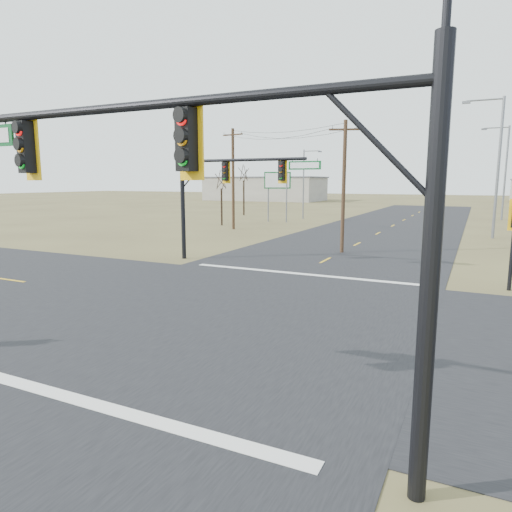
{
  "coord_description": "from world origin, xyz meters",
  "views": [
    {
      "loc": [
        8.03,
        -14.16,
        4.73
      ],
      "look_at": [
        0.68,
        1.0,
        1.96
      ],
      "focal_mm": 32.0,
      "sensor_mm": 36.0,
      "label": 1
    }
  ],
  "objects_px": {
    "mast_arm_near": "(195,174)",
    "utility_pole_far": "(233,178)",
    "highway_sign": "(277,186)",
    "bare_tree_a": "(221,180)",
    "mast_arm_far": "(228,181)",
    "streetlight_c": "(305,180)",
    "streetlight_a": "(496,160)",
    "bare_tree_b": "(244,173)",
    "streetlight_b": "(504,168)",
    "utility_pole_near": "(344,185)"
  },
  "relations": [
    {
      "from": "mast_arm_near",
      "to": "mast_arm_far",
      "type": "height_order",
      "value": "mast_arm_near"
    },
    {
      "from": "mast_arm_far",
      "to": "streetlight_c",
      "type": "xyz_separation_m",
      "value": [
        -6.78,
        31.84,
        0.12
      ]
    },
    {
      "from": "utility_pole_near",
      "to": "bare_tree_a",
      "type": "distance_m",
      "value": 21.39
    },
    {
      "from": "streetlight_a",
      "to": "bare_tree_a",
      "type": "relative_size",
      "value": 1.85
    },
    {
      "from": "utility_pole_far",
      "to": "bare_tree_b",
      "type": "xyz_separation_m",
      "value": [
        -7.8,
        17.3,
        0.85
      ]
    },
    {
      "from": "highway_sign",
      "to": "bare_tree_a",
      "type": "bearing_deg",
      "value": -137.88
    },
    {
      "from": "streetlight_a",
      "to": "streetlight_c",
      "type": "bearing_deg",
      "value": 151.12
    },
    {
      "from": "utility_pole_far",
      "to": "highway_sign",
      "type": "xyz_separation_m",
      "value": [
        0.67,
        9.47,
        -0.94
      ]
    },
    {
      "from": "highway_sign",
      "to": "utility_pole_far",
      "type": "bearing_deg",
      "value": -111.9
    },
    {
      "from": "highway_sign",
      "to": "bare_tree_a",
      "type": "height_order",
      "value": "bare_tree_a"
    },
    {
      "from": "utility_pole_far",
      "to": "streetlight_c",
      "type": "bearing_deg",
      "value": 82.54
    },
    {
      "from": "streetlight_a",
      "to": "bare_tree_b",
      "type": "relative_size",
      "value": 1.55
    },
    {
      "from": "highway_sign",
      "to": "streetlight_b",
      "type": "distance_m",
      "value": 27.95
    },
    {
      "from": "mast_arm_near",
      "to": "bare_tree_a",
      "type": "height_order",
      "value": "mast_arm_near"
    },
    {
      "from": "streetlight_b",
      "to": "utility_pole_far",
      "type": "bearing_deg",
      "value": -149.35
    },
    {
      "from": "bare_tree_b",
      "to": "utility_pole_near",
      "type": "bearing_deg",
      "value": -51.81
    },
    {
      "from": "utility_pole_near",
      "to": "utility_pole_far",
      "type": "height_order",
      "value": "utility_pole_far"
    },
    {
      "from": "mast_arm_far",
      "to": "streetlight_c",
      "type": "height_order",
      "value": "streetlight_c"
    },
    {
      "from": "mast_arm_near",
      "to": "utility_pole_far",
      "type": "bearing_deg",
      "value": 128.56
    },
    {
      "from": "utility_pole_far",
      "to": "streetlight_b",
      "type": "distance_m",
      "value": 34.34
    },
    {
      "from": "highway_sign",
      "to": "bare_tree_a",
      "type": "relative_size",
      "value": 0.94
    },
    {
      "from": "highway_sign",
      "to": "streetlight_a",
      "type": "bearing_deg",
      "value": -34.16
    },
    {
      "from": "streetlight_a",
      "to": "utility_pole_far",
      "type": "bearing_deg",
      "value": -171.13
    },
    {
      "from": "utility_pole_far",
      "to": "utility_pole_near",
      "type": "bearing_deg",
      "value": -36.32
    },
    {
      "from": "mast_arm_far",
      "to": "mast_arm_near",
      "type": "bearing_deg",
      "value": -53.66
    },
    {
      "from": "mast_arm_near",
      "to": "utility_pole_near",
      "type": "relative_size",
      "value": 1.2
    },
    {
      "from": "mast_arm_near",
      "to": "mast_arm_far",
      "type": "xyz_separation_m",
      "value": [
        -8.64,
        16.46,
        -0.14
      ]
    },
    {
      "from": "streetlight_c",
      "to": "mast_arm_far",
      "type": "bearing_deg",
      "value": -102.02
    },
    {
      "from": "utility_pole_far",
      "to": "streetlight_b",
      "type": "bearing_deg",
      "value": 44.91
    },
    {
      "from": "mast_arm_near",
      "to": "highway_sign",
      "type": "distance_m",
      "value": 45.78
    },
    {
      "from": "streetlight_a",
      "to": "bare_tree_b",
      "type": "height_order",
      "value": "streetlight_a"
    },
    {
      "from": "bare_tree_b",
      "to": "streetlight_a",
      "type": "bearing_deg",
      "value": -25.04
    },
    {
      "from": "utility_pole_near",
      "to": "streetlight_b",
      "type": "distance_m",
      "value": 35.99
    },
    {
      "from": "mast_arm_near",
      "to": "utility_pole_far",
      "type": "xyz_separation_m",
      "value": [
        -17.4,
        33.13,
        0.21
      ]
    },
    {
      "from": "highway_sign",
      "to": "streetlight_c",
      "type": "height_order",
      "value": "streetlight_c"
    },
    {
      "from": "bare_tree_a",
      "to": "mast_arm_far",
      "type": "bearing_deg",
      "value": -58.94
    },
    {
      "from": "utility_pole_near",
      "to": "bare_tree_a",
      "type": "bearing_deg",
      "value": 142.11
    },
    {
      "from": "highway_sign",
      "to": "streetlight_c",
      "type": "xyz_separation_m",
      "value": [
        1.32,
        5.7,
        0.71
      ]
    },
    {
      "from": "mast_arm_far",
      "to": "streetlight_c",
      "type": "relative_size",
      "value": 1.02
    },
    {
      "from": "bare_tree_a",
      "to": "utility_pole_far",
      "type": "bearing_deg",
      "value": -44.17
    },
    {
      "from": "highway_sign",
      "to": "bare_tree_b",
      "type": "distance_m",
      "value": 11.67
    },
    {
      "from": "streetlight_a",
      "to": "streetlight_b",
      "type": "xyz_separation_m",
      "value": [
        1.47,
        21.24,
        -0.07
      ]
    },
    {
      "from": "streetlight_c",
      "to": "bare_tree_a",
      "type": "distance_m",
      "value": 13.19
    },
    {
      "from": "mast_arm_far",
      "to": "streetlight_b",
      "type": "bearing_deg",
      "value": 77.84
    },
    {
      "from": "streetlight_b",
      "to": "bare_tree_b",
      "type": "xyz_separation_m",
      "value": [
        -32.1,
        -6.92,
        -0.46
      ]
    },
    {
      "from": "bare_tree_a",
      "to": "streetlight_c",
      "type": "bearing_deg",
      "value": 67.42
    },
    {
      "from": "streetlight_a",
      "to": "bare_tree_a",
      "type": "xyz_separation_m",
      "value": [
        -25.92,
        -0.0,
        -1.53
      ]
    },
    {
      "from": "utility_pole_near",
      "to": "highway_sign",
      "type": "xyz_separation_m",
      "value": [
        -13.13,
        19.62,
        -0.38
      ]
    },
    {
      "from": "streetlight_a",
      "to": "streetlight_b",
      "type": "bearing_deg",
      "value": 87.46
    },
    {
      "from": "highway_sign",
      "to": "mast_arm_near",
      "type": "bearing_deg",
      "value": -86.41
    }
  ]
}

